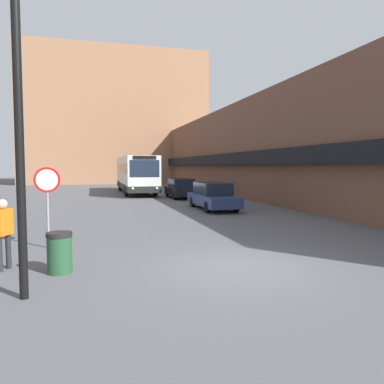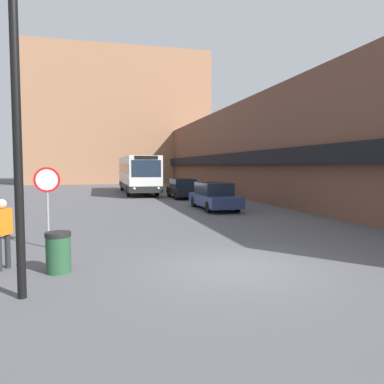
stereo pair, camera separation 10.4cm
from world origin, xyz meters
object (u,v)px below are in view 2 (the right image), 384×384
(city_bus, at_px, (138,174))
(trash_bin, at_px, (58,252))
(parked_car_back, at_px, (183,188))
(street_lamp, at_px, (32,84))
(pedestrian, at_px, (3,227))
(parked_car_front, at_px, (214,196))
(stop_sign, at_px, (47,189))

(city_bus, bearing_deg, trash_bin, -100.37)
(parked_car_back, bearing_deg, street_lamp, -110.29)
(city_bus, height_order, pedestrian, city_bus)
(street_lamp, distance_m, pedestrian, 3.85)
(parked_car_front, bearing_deg, parked_car_back, 90.00)
(parked_car_back, bearing_deg, parked_car_front, -90.00)
(parked_car_front, relative_size, trash_bin, 5.14)
(city_bus, height_order, street_lamp, street_lamp)
(city_bus, bearing_deg, stop_sign, -102.97)
(city_bus, height_order, parked_car_front, city_bus)
(parked_car_front, height_order, parked_car_back, parked_car_front)
(parked_car_front, xyz_separation_m, trash_bin, (-7.42, -11.25, -0.28))
(parked_car_front, xyz_separation_m, stop_sign, (-7.97, -8.40, 1.02))
(parked_car_front, distance_m, stop_sign, 11.62)
(pedestrian, height_order, trash_bin, pedestrian)
(stop_sign, height_order, pedestrian, stop_sign)
(pedestrian, xyz_separation_m, trash_bin, (1.30, -0.59, -0.54))
(parked_car_front, height_order, trash_bin, parked_car_front)
(pedestrian, bearing_deg, parked_car_front, -12.45)
(parked_car_front, relative_size, pedestrian, 2.88)
(street_lamp, distance_m, trash_bin, 3.86)
(parked_car_front, relative_size, street_lamp, 0.76)
(parked_car_front, bearing_deg, stop_sign, -133.49)
(parked_car_back, relative_size, street_lamp, 0.69)
(stop_sign, bearing_deg, pedestrian, -108.51)
(city_bus, bearing_deg, parked_car_front, -78.67)
(parked_car_back, bearing_deg, city_bus, 114.43)
(parked_car_back, height_order, pedestrian, pedestrian)
(city_bus, xyz_separation_m, trash_bin, (-4.62, -25.25, -1.30))
(city_bus, height_order, stop_sign, city_bus)
(stop_sign, bearing_deg, parked_car_front, 46.51)
(trash_bin, bearing_deg, pedestrian, 155.47)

